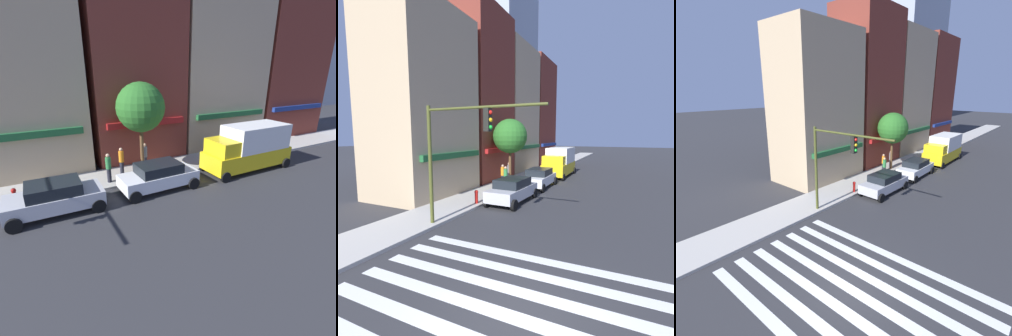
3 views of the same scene
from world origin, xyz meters
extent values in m
plane|color=#2D2D30|center=(0.00, 0.00, 0.00)|extent=(200.00, 200.00, 0.00)
cube|color=silver|center=(0.00, 0.00, 0.00)|extent=(0.47, 10.80, 0.01)
cube|color=silver|center=(1.02, 0.00, 0.00)|extent=(0.47, 10.80, 0.01)
cube|color=silver|center=(2.04, 0.00, 0.00)|extent=(0.47, 10.80, 0.01)
cube|color=silver|center=(3.06, 0.00, 0.00)|extent=(0.47, 10.80, 0.01)
cube|color=tan|center=(9.30, 11.50, 6.47)|extent=(7.22, 5.00, 12.94)
cube|color=#1E592D|center=(9.30, 8.85, 3.00)|extent=(6.14, 0.30, 0.40)
cube|color=maroon|center=(16.70, 11.50, 7.89)|extent=(6.67, 5.00, 15.78)
cube|color=maroon|center=(16.70, 8.85, 3.00)|extent=(5.67, 0.30, 0.40)
cube|color=tan|center=(24.22, 11.50, 7.38)|extent=(7.96, 5.00, 14.75)
cube|color=#1E592D|center=(24.22, 8.85, 3.00)|extent=(6.76, 0.30, 0.40)
cube|color=maroon|center=(32.54, 11.50, 7.57)|extent=(7.98, 5.00, 15.14)
cube|color=navy|center=(32.54, 8.85, 3.00)|extent=(6.78, 0.30, 0.40)
cube|color=#939EAD|center=(55.82, 29.67, 22.62)|extent=(18.44, 15.34, 45.23)
cylinder|color=#474C1E|center=(4.23, 6.40, 2.86)|extent=(0.18, 0.18, 5.72)
cylinder|color=#474C1E|center=(4.23, 3.55, 5.52)|extent=(0.12, 5.70, 0.12)
cube|color=black|center=(4.23, 3.27, 5.00)|extent=(0.32, 0.24, 0.95)
sphere|color=red|center=(4.23, 3.14, 5.29)|extent=(0.18, 0.18, 0.18)
sphere|color=#EAAD14|center=(4.23, 3.14, 4.99)|extent=(0.18, 0.18, 0.18)
sphere|color=green|center=(4.23, 3.14, 4.69)|extent=(0.18, 0.18, 0.18)
cube|color=#B7B7BC|center=(9.96, 4.70, 0.69)|extent=(4.45, 1.92, 0.70)
cube|color=black|center=(9.96, 4.70, 1.31)|extent=(2.46, 1.72, 0.55)
cylinder|color=black|center=(8.17, 5.60, 0.34)|extent=(0.68, 0.22, 0.68)
cylinder|color=black|center=(8.17, 3.80, 0.34)|extent=(0.68, 0.22, 0.68)
cylinder|color=black|center=(11.76, 5.60, 0.34)|extent=(0.68, 0.22, 0.68)
cylinder|color=black|center=(11.76, 3.80, 0.34)|extent=(0.68, 0.22, 0.68)
cube|color=white|center=(15.43, 4.70, 0.69)|extent=(4.43, 1.88, 0.70)
cube|color=black|center=(15.43, 4.70, 1.31)|extent=(2.45, 1.70, 0.55)
cylinder|color=black|center=(13.64, 5.60, 0.34)|extent=(0.68, 0.22, 0.68)
cylinder|color=black|center=(13.64, 3.80, 0.34)|extent=(0.68, 0.22, 0.68)
cylinder|color=black|center=(17.22, 5.60, 0.34)|extent=(0.68, 0.22, 0.68)
cylinder|color=black|center=(17.22, 3.80, 0.34)|extent=(0.68, 0.22, 0.68)
cube|color=yellow|center=(22.10, 4.70, 0.89)|extent=(6.22, 2.25, 1.10)
cube|color=silver|center=(22.72, 4.70, 2.24)|extent=(4.36, 2.24, 1.60)
cube|color=yellow|center=(20.12, 4.70, 1.89)|extent=(1.75, 2.10, 0.90)
cylinder|color=black|center=(19.41, 5.80, 0.34)|extent=(0.68, 0.22, 0.68)
cylinder|color=black|center=(19.41, 3.60, 0.34)|extent=(0.68, 0.22, 0.68)
cylinder|color=black|center=(24.79, 5.80, 0.34)|extent=(0.68, 0.22, 0.68)
cylinder|color=black|center=(24.79, 3.60, 0.34)|extent=(0.68, 0.22, 0.68)
cylinder|color=#23232D|center=(15.95, 7.74, 0.57)|extent=(0.26, 0.26, 0.85)
cylinder|color=slate|center=(15.95, 7.74, 1.35)|extent=(0.32, 0.32, 0.70)
sphere|color=tan|center=(15.95, 7.74, 1.81)|extent=(0.22, 0.22, 0.22)
cylinder|color=#23232D|center=(14.24, 7.53, 0.57)|extent=(0.26, 0.26, 0.85)
cylinder|color=orange|center=(14.24, 7.53, 1.35)|extent=(0.32, 0.32, 0.70)
sphere|color=tan|center=(14.24, 7.53, 1.81)|extent=(0.22, 0.22, 0.22)
cylinder|color=#23232D|center=(13.18, 6.75, 0.57)|extent=(0.26, 0.26, 0.85)
cylinder|color=#2D7A3D|center=(13.18, 6.75, 1.35)|extent=(0.32, 0.32, 0.70)
sphere|color=tan|center=(13.18, 6.75, 1.81)|extent=(0.22, 0.22, 0.22)
cylinder|color=red|center=(8.25, 6.40, 0.47)|extent=(0.20, 0.20, 0.65)
sphere|color=red|center=(8.25, 6.40, 0.87)|extent=(0.24, 0.24, 0.24)
cylinder|color=brown|center=(15.65, 7.50, 1.69)|extent=(0.24, 0.24, 3.09)
sphere|color=#286623|center=(15.65, 7.50, 4.29)|extent=(3.01, 3.01, 3.01)
camera|label=1|loc=(9.34, -7.51, 6.52)|focal=28.00mm
camera|label=2|loc=(-5.32, -2.15, 4.37)|focal=28.00mm
camera|label=3|loc=(-6.95, -5.63, 7.95)|focal=28.00mm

